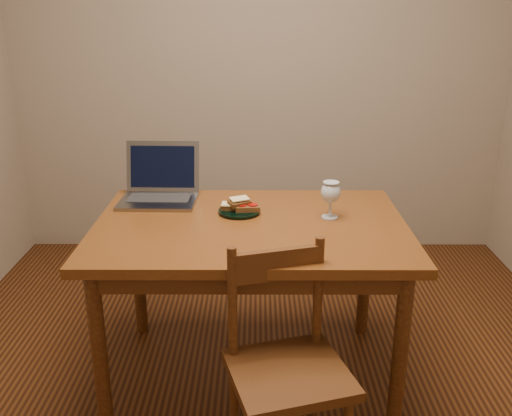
{
  "coord_description": "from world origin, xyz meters",
  "views": [
    {
      "loc": [
        -0.02,
        -2.12,
        1.59
      ],
      "look_at": [
        -0.02,
        0.11,
        0.8
      ],
      "focal_mm": 40.0,
      "sensor_mm": 36.0,
      "label": 1
    }
  ],
  "objects_px": {
    "milk_glass": "(330,200)",
    "laptop": "(160,185)",
    "table": "(251,242)",
    "chair": "(287,357)",
    "plate": "(239,211)"
  },
  "relations": [
    {
      "from": "chair",
      "to": "plate",
      "type": "height_order",
      "value": "chair"
    },
    {
      "from": "table",
      "to": "chair",
      "type": "height_order",
      "value": "chair"
    },
    {
      "from": "table",
      "to": "chair",
      "type": "xyz_separation_m",
      "value": [
        0.13,
        -0.55,
        -0.2
      ]
    },
    {
      "from": "table",
      "to": "laptop",
      "type": "bearing_deg",
      "value": 142.69
    },
    {
      "from": "chair",
      "to": "plate",
      "type": "bearing_deg",
      "value": 88.92
    },
    {
      "from": "chair",
      "to": "milk_glass",
      "type": "distance_m",
      "value": 0.74
    },
    {
      "from": "laptop",
      "to": "plate",
      "type": "bearing_deg",
      "value": -27.06
    },
    {
      "from": "plate",
      "to": "milk_glass",
      "type": "bearing_deg",
      "value": -8.24
    },
    {
      "from": "chair",
      "to": "laptop",
      "type": "xyz_separation_m",
      "value": [
        -0.56,
        0.87,
        0.35
      ]
    },
    {
      "from": "chair",
      "to": "milk_glass",
      "type": "xyz_separation_m",
      "value": [
        0.21,
        0.61,
        0.37
      ]
    },
    {
      "from": "plate",
      "to": "table",
      "type": "bearing_deg",
      "value": -67.26
    },
    {
      "from": "chair",
      "to": "milk_glass",
      "type": "relative_size",
      "value": 2.97
    },
    {
      "from": "chair",
      "to": "laptop",
      "type": "bearing_deg",
      "value": 106.3
    },
    {
      "from": "milk_glass",
      "to": "laptop",
      "type": "xyz_separation_m",
      "value": [
        -0.76,
        0.26,
        -0.01
      ]
    },
    {
      "from": "chair",
      "to": "plate",
      "type": "distance_m",
      "value": 0.75
    }
  ]
}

